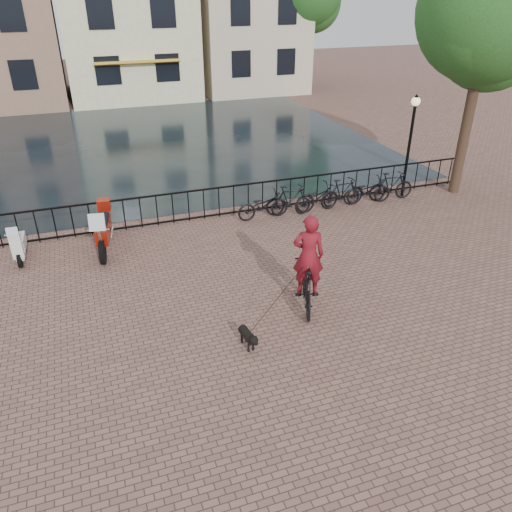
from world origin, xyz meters
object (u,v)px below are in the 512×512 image
object	(u,v)px
lamp_post	(412,129)
cyclist	(308,268)
dog	(247,337)
motorcycle	(103,225)
scooter	(18,238)

from	to	relation	value
lamp_post	cyclist	world-z (taller)	lamp_post
dog	motorcycle	bearing A→B (deg)	106.36
cyclist	motorcycle	size ratio (longest dim) A/B	1.23
cyclist	motorcycle	xyz separation A→B (m)	(-4.21, 4.50, -0.26)
cyclist	lamp_post	bearing A→B (deg)	-119.65
dog	scooter	distance (m)	7.39
motorcycle	dog	bearing A→B (deg)	-57.02
lamp_post	motorcycle	size ratio (longest dim) A/B	1.56
cyclist	dog	distance (m)	2.19
lamp_post	motorcycle	world-z (taller)	lamp_post
dog	motorcycle	distance (m)	6.01
cyclist	motorcycle	bearing A→B (deg)	-26.82
cyclist	dog	world-z (taller)	cyclist
scooter	motorcycle	bearing A→B (deg)	-5.43
motorcycle	cyclist	bearing A→B (deg)	-37.78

